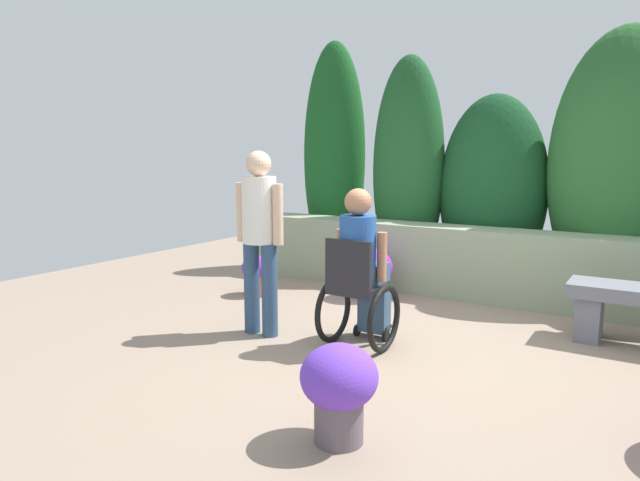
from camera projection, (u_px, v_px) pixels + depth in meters
name	position (u px, v px, depth m)	size (l,w,h in m)	color
ground_plane	(410.00, 348.00, 4.70)	(10.71, 10.71, 0.00)	gray
stone_retaining_wall	(479.00, 264.00, 6.24)	(5.85, 0.47, 0.79)	gray
hedge_backdrop	(541.00, 177.00, 6.38)	(5.70, 1.18, 3.11)	#17501F
person_in_wheelchair	(360.00, 273.00, 4.67)	(0.53, 0.66, 1.33)	black
person_standing_companion	(260.00, 231.00, 4.93)	(0.49, 0.30, 1.63)	navy
flower_pot_purple_near	(370.00, 271.00, 6.28)	(0.51, 0.51, 0.57)	#5C5E4D
flower_pot_red_accent	(257.00, 273.00, 6.42)	(0.36, 0.36, 0.45)	#9C4D33
flower_pot_small_foreground	(339.00, 386.00, 3.13)	(0.44, 0.44, 0.57)	#5C505A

